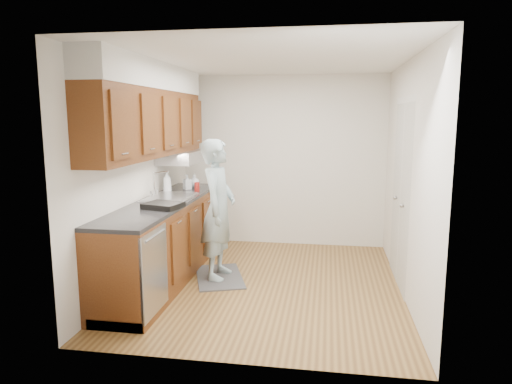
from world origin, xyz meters
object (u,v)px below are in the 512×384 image
soap_bottle_c (194,181)px  dish_rack (163,205)px  soap_bottle_b (187,182)px  person (218,200)px  soap_bottle_a (167,182)px  soda_can (197,187)px

soap_bottle_c → dish_rack: soap_bottle_c is taller
soap_bottle_b → dish_rack: bearing=-83.9°
dish_rack → soap_bottle_c: bearing=107.4°
person → soap_bottle_a: bearing=62.7°
person → soap_bottle_c: person is taller
soap_bottle_a → soap_bottle_b: size_ratio=1.37×
soap_bottle_c → person: bearing=-58.4°
person → dish_rack: size_ratio=5.01×
soap_bottle_b → person: bearing=-50.4°
soap_bottle_b → soda_can: bearing=-40.9°
soap_bottle_b → dish_rack: size_ratio=0.54×
person → soap_bottle_c: 1.07m
soap_bottle_a → dish_rack: (0.31, -1.00, -0.11)m
person → soda_can: bearing=39.3°
soap_bottle_a → soda_can: (0.36, 0.12, -0.08)m
soda_can → dish_rack: 1.12m
soap_bottle_b → soda_can: (0.18, -0.16, -0.04)m
dish_rack → soap_bottle_a: bearing=121.2°
soap_bottle_c → dish_rack: (0.09, -1.46, -0.06)m
soap_bottle_b → soda_can: 0.24m
soda_can → soap_bottle_b: bearing=139.1°
person → soap_bottle_c: bearing=34.4°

